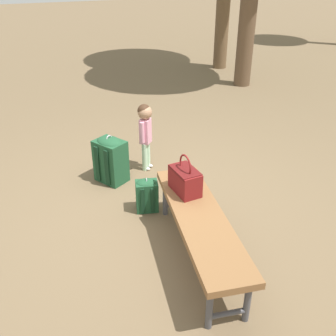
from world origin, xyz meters
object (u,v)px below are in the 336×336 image
Objects in this scene: backpack_large at (111,158)px; backpack_small at (147,194)px; handbag at (185,179)px; child_standing at (145,127)px; park_bench at (200,222)px.

backpack_large is 1.53× the size of backpack_small.
handbag reaches higher than backpack_small.
backpack_small is (0.47, 0.21, -0.39)m from handbag.
backpack_large reaches higher than backpack_small.
child_standing reaches higher than backpack_small.
handbag is 0.65m from backpack_small.
backpack_large is at bearing 19.14° from handbag.
handbag reaches higher than park_bench.
child_standing reaches higher than backpack_large.
child_standing is 0.55m from backpack_large.
park_bench is 2.86× the size of backpack_large.
backpack_large reaches higher than park_bench.
backpack_large is 0.74m from backpack_small.
backpack_small is (0.86, 0.19, -0.21)m from park_bench.
backpack_large is (-0.13, 0.46, -0.26)m from child_standing.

